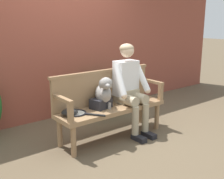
{
  "coord_description": "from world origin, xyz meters",
  "views": [
    {
      "loc": [
        -2.37,
        -3.0,
        1.68
      ],
      "look_at": [
        0.0,
        0.0,
        0.72
      ],
      "focal_mm": 44.99,
      "sensor_mm": 36.0,
      "label": 1
    }
  ],
  "objects_px": {
    "baseball_glove": "(70,112)",
    "sports_bag": "(101,103)",
    "garden_bench": "(112,111)",
    "tennis_racket": "(78,113)",
    "dog_on_bench": "(104,92)",
    "person_seated": "(129,85)"
  },
  "relations": [
    {
      "from": "sports_bag",
      "to": "person_seated",
      "type": "bearing_deg",
      "value": -6.92
    },
    {
      "from": "baseball_glove",
      "to": "sports_bag",
      "type": "bearing_deg",
      "value": 9.09
    },
    {
      "from": "garden_bench",
      "to": "dog_on_bench",
      "type": "relative_size",
      "value": 3.6
    },
    {
      "from": "tennis_racket",
      "to": "sports_bag",
      "type": "relative_size",
      "value": 1.97
    },
    {
      "from": "garden_bench",
      "to": "person_seated",
      "type": "xyz_separation_m",
      "value": [
        0.32,
        -0.01,
        0.33
      ]
    },
    {
      "from": "tennis_racket",
      "to": "dog_on_bench",
      "type": "bearing_deg",
      "value": -2.16
    },
    {
      "from": "garden_bench",
      "to": "tennis_racket",
      "type": "relative_size",
      "value": 3.01
    },
    {
      "from": "baseball_glove",
      "to": "sports_bag",
      "type": "xyz_separation_m",
      "value": [
        0.51,
        0.01,
        0.02
      ]
    },
    {
      "from": "dog_on_bench",
      "to": "sports_bag",
      "type": "relative_size",
      "value": 1.65
    },
    {
      "from": "tennis_racket",
      "to": "baseball_glove",
      "type": "distance_m",
      "value": 0.12
    },
    {
      "from": "person_seated",
      "to": "tennis_racket",
      "type": "height_order",
      "value": "person_seated"
    },
    {
      "from": "person_seated",
      "to": "sports_bag",
      "type": "relative_size",
      "value": 4.77
    },
    {
      "from": "dog_on_bench",
      "to": "person_seated",
      "type": "bearing_deg",
      "value": -3.15
    },
    {
      "from": "person_seated",
      "to": "tennis_racket",
      "type": "relative_size",
      "value": 2.42
    },
    {
      "from": "garden_bench",
      "to": "tennis_racket",
      "type": "bearing_deg",
      "value": 176.9
    },
    {
      "from": "garden_bench",
      "to": "person_seated",
      "type": "height_order",
      "value": "person_seated"
    },
    {
      "from": "garden_bench",
      "to": "tennis_racket",
      "type": "height_order",
      "value": "tennis_racket"
    },
    {
      "from": "baseball_glove",
      "to": "sports_bag",
      "type": "distance_m",
      "value": 0.51
    },
    {
      "from": "garden_bench",
      "to": "baseball_glove",
      "type": "height_order",
      "value": "baseball_glove"
    },
    {
      "from": "garden_bench",
      "to": "sports_bag",
      "type": "relative_size",
      "value": 5.93
    },
    {
      "from": "garden_bench",
      "to": "dog_on_bench",
      "type": "distance_m",
      "value": 0.32
    },
    {
      "from": "sports_bag",
      "to": "dog_on_bench",
      "type": "bearing_deg",
      "value": -50.11
    }
  ]
}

